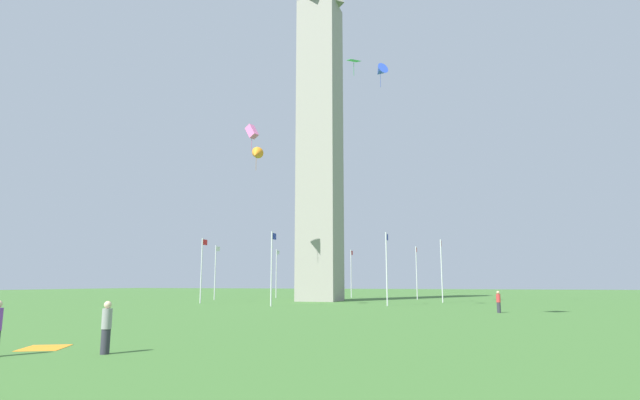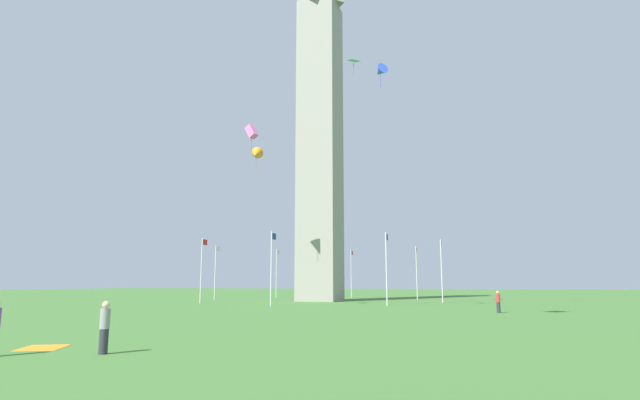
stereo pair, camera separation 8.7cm
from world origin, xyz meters
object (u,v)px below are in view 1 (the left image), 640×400
object	(u,v)px
obelisk_monument	(320,127)
flagpole_e	(215,270)
flagpole_n	(351,271)
kite_blue_delta	(380,71)
flagpole_s	(272,265)
person_gray_shirt	(106,328)
kite_green_diamond	(354,61)
kite_orange_delta	(256,154)
flagpole_sw	(387,265)
picnic_blanket_near_first_person	(44,348)
flagpole_ne	(276,271)
person_red_shirt	(499,302)
flagpole_w	(442,267)
flagpole_se	(202,267)
flagpole_nw	(417,270)
kite_pink_box	(252,132)

from	to	relation	value
obelisk_monument	flagpole_e	xyz separation A→B (m)	(0.06, 15.20, -18.81)
flagpole_n	kite_blue_delta	bearing A→B (deg)	-157.27
flagpole_e	flagpole_s	world-z (taller)	same
person_gray_shirt	kite_green_diamond	world-z (taller)	kite_green_diamond
flagpole_s	kite_orange_delta	size ratio (longest dim) A/B	2.66
flagpole_s	kite_blue_delta	world-z (taller)	kite_blue_delta
flagpole_sw	picnic_blanket_near_first_person	world-z (taller)	flagpole_sw
kite_green_diamond	kite_orange_delta	size ratio (longest dim) A/B	0.58
flagpole_ne	person_red_shirt	xyz separation A→B (m)	(-30.50, -31.97, -3.26)
person_gray_shirt	picnic_blanket_near_first_person	world-z (taller)	person_gray_shirt
flagpole_e	flagpole_sw	bearing A→B (deg)	-112.50
flagpole_s	flagpole_w	size ratio (longest dim) A/B	1.00
flagpole_se	picnic_blanket_near_first_person	bearing A→B (deg)	-156.04
kite_green_diamond	person_gray_shirt	bearing A→B (deg)	177.93
flagpole_e	flagpole_sw	world-z (taller)	same
kite_green_diamond	flagpole_nw	bearing A→B (deg)	-1.75
flagpole_e	person_red_shirt	xyz separation A→B (m)	(-19.75, -36.42, -3.26)
flagpole_e	picnic_blanket_near_first_person	bearing A→B (deg)	-156.36
person_red_shirt	picnic_blanket_near_first_person	xyz separation A→B (m)	(-27.76, 15.63, -0.82)
flagpole_n	kite_orange_delta	world-z (taller)	kite_orange_delta
flagpole_n	kite_blue_delta	world-z (taller)	kite_blue_delta
flagpole_se	flagpole_w	bearing A→B (deg)	-67.50
flagpole_s	flagpole_nw	distance (m)	28.08
obelisk_monument	kite_orange_delta	distance (m)	13.47
flagpole_ne	flagpole_n	bearing A→B (deg)	-67.50
flagpole_ne	person_gray_shirt	distance (m)	62.13
flagpole_s	flagpole_sw	world-z (taller)	same
flagpole_e	kite_green_diamond	distance (m)	36.63
flagpole_se	flagpole_sw	distance (m)	21.49
flagpole_sw	person_gray_shirt	bearing A→B (deg)	177.01
flagpole_sw	kite_pink_box	world-z (taller)	kite_pink_box
flagpole_e	flagpole_n	bearing A→B (deg)	-45.00
flagpole_s	flagpole_nw	bearing A→B (deg)	-22.50
kite_orange_delta	flagpole_s	bearing A→B (deg)	-134.84
kite_blue_delta	kite_green_diamond	world-z (taller)	kite_blue_delta
obelisk_monument	flagpole_se	bearing A→B (deg)	134.83
kite_pink_box	kite_orange_delta	bearing A→B (deg)	22.62
flagpole_se	kite_blue_delta	size ratio (longest dim) A/B	2.76
flagpole_nw	kite_blue_delta	world-z (taller)	kite_blue_delta
obelisk_monument	flagpole_n	xyz separation A→B (m)	(15.26, 0.00, -18.81)
flagpole_se	person_gray_shirt	size ratio (longest dim) A/B	4.36
obelisk_monument	flagpole_nw	xyz separation A→B (m)	(10.81, -10.75, -18.81)
obelisk_monument	flagpole_se	xyz separation A→B (m)	(-10.68, 10.75, -18.81)
flagpole_e	flagpole_w	xyz separation A→B (m)	(-0.00, -30.40, 0.00)
kite_green_diamond	picnic_blanket_near_first_person	distance (m)	36.06
flagpole_n	flagpole_se	distance (m)	28.08
flagpole_w	flagpole_s	bearing A→B (deg)	135.00
person_red_shirt	picnic_blanket_near_first_person	size ratio (longest dim) A/B	0.93
obelisk_monument	kite_pink_box	bearing A→B (deg)	177.76
kite_orange_delta	picnic_blanket_near_first_person	xyz separation A→B (m)	(-36.10, -9.40, -16.70)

